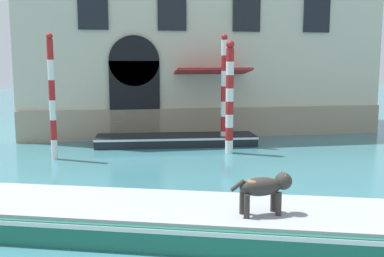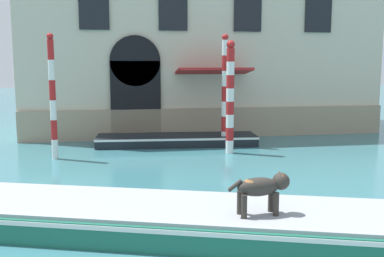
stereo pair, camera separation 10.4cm
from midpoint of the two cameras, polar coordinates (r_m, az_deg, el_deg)
palazzo_left at (r=22.36m, az=0.43°, el=15.65°), size 15.91×7.40×12.15m
boat_foreground at (r=8.66m, az=-1.55°, el=-11.29°), size 9.14×4.90×0.54m
dog_on_deck at (r=8.04m, az=8.89°, el=-7.36°), size 1.14×0.37×0.76m
boat_moored_near_palazzo at (r=17.64m, az=-2.20°, el=-1.43°), size 6.33×1.99×0.40m
mooring_pole_0 at (r=15.90m, az=4.61°, el=4.01°), size 0.29×0.29×3.98m
mooring_pole_1 at (r=15.52m, az=-17.53°, el=3.87°), size 0.21×0.21×4.16m
mooring_pole_2 at (r=17.24m, az=3.91°, el=4.85°), size 0.24×0.24×4.28m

